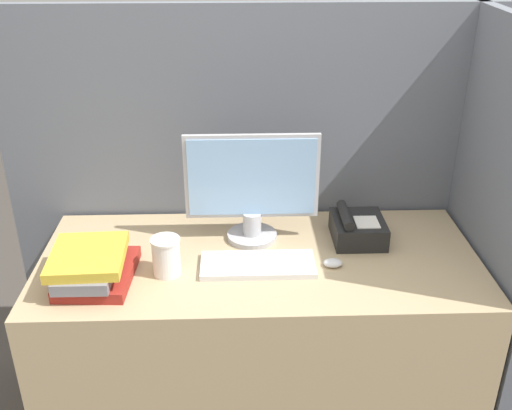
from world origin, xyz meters
TOP-DOWN VIEW (x-y plane):
  - cubicle_panel_rear at (0.00, 0.72)m, footprint 1.93×0.04m
  - cubicle_panel_right at (0.80, 0.37)m, footprint 0.04×0.74m
  - desk at (0.00, 0.34)m, footprint 1.53×0.68m
  - monitor at (-0.02, 0.48)m, footprint 0.48×0.18m
  - keyboard at (-0.01, 0.28)m, footprint 0.39×0.16m
  - mouse at (0.25, 0.28)m, footprint 0.07×0.05m
  - coffee_cup at (-0.31, 0.25)m, footprint 0.10×0.10m
  - book_stack at (-0.55, 0.22)m, footprint 0.26×0.31m
  - desk_telephone at (0.36, 0.46)m, footprint 0.18×0.21m

SIDE VIEW (x-z plane):
  - desk at x=0.00m, z-range 0.00..0.76m
  - keyboard at x=-0.01m, z-range 0.76..0.78m
  - mouse at x=0.25m, z-range 0.76..0.78m
  - cubicle_panel_rear at x=0.00m, z-range 0.00..1.56m
  - cubicle_panel_right at x=0.80m, z-range 0.00..1.56m
  - desk_telephone at x=0.36m, z-range 0.74..0.86m
  - book_stack at x=-0.55m, z-range 0.75..0.87m
  - coffee_cup at x=-0.31m, z-range 0.76..0.89m
  - monitor at x=-0.02m, z-range 0.75..1.15m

